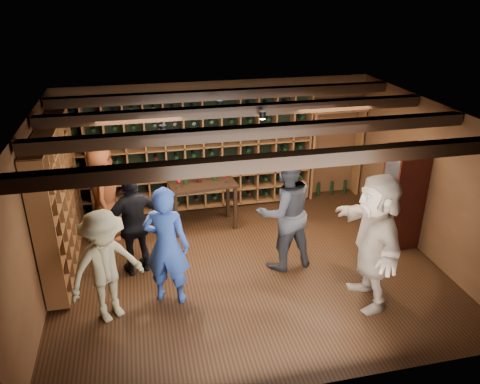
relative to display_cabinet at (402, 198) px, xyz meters
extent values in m
plane|color=black|center=(-2.71, -0.20, -0.86)|extent=(6.00, 6.00, 0.00)
plane|color=brown|center=(-2.71, 2.30, 0.39)|extent=(6.00, 0.00, 6.00)
plane|color=brown|center=(-2.71, -2.70, 0.39)|extent=(6.00, 0.00, 6.00)
plane|color=brown|center=(-5.71, -0.20, 0.39)|extent=(0.00, 5.00, 5.00)
plane|color=brown|center=(0.29, -0.20, 0.39)|extent=(0.00, 5.00, 5.00)
plane|color=black|center=(-2.71, -0.20, 1.64)|extent=(6.00, 6.00, 0.00)
cube|color=black|center=(-2.71, -1.80, 1.56)|extent=(5.90, 0.18, 0.16)
cube|color=black|center=(-2.71, -0.70, 1.56)|extent=(5.90, 0.18, 0.16)
cube|color=black|center=(-2.71, 0.40, 1.56)|extent=(5.90, 0.18, 0.16)
cube|color=black|center=(-2.71, 1.50, 1.56)|extent=(5.90, 0.18, 0.16)
cylinder|color=black|center=(-3.91, -0.20, 1.53)|extent=(0.10, 0.10, 0.10)
cylinder|color=black|center=(-2.41, 0.20, 1.53)|extent=(0.10, 0.10, 0.10)
cylinder|color=black|center=(-1.31, -0.50, 1.53)|extent=(0.10, 0.10, 0.10)
cylinder|color=black|center=(-2.91, 1.00, 1.53)|extent=(0.10, 0.10, 0.10)
cube|color=brown|center=(-3.24, 2.13, 0.29)|extent=(4.65, 0.30, 2.20)
cube|color=black|center=(-3.24, 2.13, 0.29)|extent=(4.56, 0.02, 2.16)
cube|color=brown|center=(-5.54, 0.62, 0.29)|extent=(0.30, 2.65, 2.20)
cube|color=black|center=(-5.54, 0.62, 0.29)|extent=(0.29, 0.02, 2.16)
cube|color=brown|center=(-0.31, 2.12, 0.99)|extent=(1.15, 0.32, 0.04)
cube|color=brown|center=(0.21, 2.12, 0.07)|extent=(0.05, 0.28, 1.85)
cube|color=brown|center=(-0.83, 2.12, 0.07)|extent=(0.05, 0.28, 1.85)
cube|color=tan|center=(-0.71, 2.12, 1.11)|extent=(0.40, 0.30, 0.20)
cube|color=tan|center=(-0.26, 2.12, 1.11)|extent=(0.40, 0.30, 0.20)
cube|color=tan|center=(0.09, 2.12, 1.11)|extent=(0.40, 0.30, 0.20)
cube|color=#330E0A|center=(0.01, 0.00, -0.81)|extent=(0.55, 0.50, 0.10)
cube|color=#330E0A|center=(0.01, 0.00, 0.04)|extent=(0.55, 0.50, 1.70)
cube|color=white|center=(-0.25, 0.00, 0.04)|extent=(0.01, 0.46, 1.60)
cube|color=#330E0A|center=(0.01, 0.00, 0.04)|extent=(0.50, 0.44, 0.02)
sphere|color=#59260C|center=(-0.01, 0.00, 0.14)|extent=(0.18, 0.18, 0.18)
imported|color=navy|center=(-4.00, -0.73, 0.03)|extent=(0.76, 0.63, 1.77)
imported|color=black|center=(-2.15, -0.24, 0.10)|extent=(1.04, 0.88, 1.92)
imported|color=maroon|center=(-4.92, 1.29, -0.01)|extent=(0.59, 0.86, 1.69)
imported|color=black|center=(-4.42, 0.09, -0.02)|extent=(1.06, 0.71, 1.67)
imported|color=#847B5B|center=(-4.81, -0.95, -0.05)|extent=(1.20, 1.03, 1.61)
imported|color=tan|center=(-1.23, -1.37, 0.12)|extent=(0.74, 1.86, 1.95)
cube|color=black|center=(-3.20, 1.30, 0.01)|extent=(1.23, 0.69, 0.05)
cube|color=black|center=(-3.72, 1.01, -0.43)|extent=(0.06, 0.06, 0.85)
cube|color=black|center=(-2.64, 1.10, -0.43)|extent=(0.06, 0.06, 0.85)
cube|color=black|center=(-3.77, 1.50, -0.43)|extent=(0.06, 0.06, 0.85)
cube|color=black|center=(-2.69, 1.59, -0.43)|extent=(0.06, 0.06, 0.85)
cylinder|color=black|center=(-3.50, 1.33, 0.18)|extent=(0.07, 0.07, 0.28)
cylinder|color=black|center=(-3.26, 1.35, 0.18)|extent=(0.07, 0.07, 0.28)
cylinder|color=black|center=(-2.96, 1.37, 0.18)|extent=(0.07, 0.07, 0.28)
camera|label=1|loc=(-4.23, -6.35, 3.38)|focal=35.00mm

